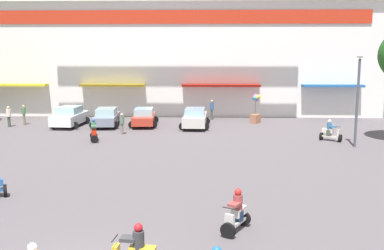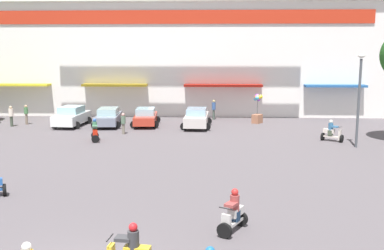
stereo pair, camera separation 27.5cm
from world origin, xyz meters
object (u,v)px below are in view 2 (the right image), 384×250
(parked_car_0, at_px, (72,116))
(scooter_rider_2, at_px, (233,214))
(pedestrian_3, at_px, (26,113))
(pedestrian_0, at_px, (11,115))
(parked_car_3, at_px, (197,118))
(streetlamp_near, at_px, (359,92))
(balloon_vendor_cart, at_px, (257,110))
(parked_car_1, at_px, (108,117))
(parked_car_2, at_px, (146,117))
(scooter_rider_1, at_px, (332,132))
(pedestrian_2, at_px, (123,122))
(pedestrian_1, at_px, (214,108))
(scooter_rider_0, at_px, (95,132))

(parked_car_0, distance_m, scooter_rider_2, 24.18)
(parked_car_0, xyz_separation_m, pedestrian_3, (-4.04, 0.65, 0.13))
(parked_car_0, relative_size, pedestrian_3, 2.62)
(pedestrian_0, bearing_deg, scooter_rider_2, -50.31)
(parked_car_3, bearing_deg, streetlamp_near, -33.50)
(balloon_vendor_cart, bearing_deg, parked_car_1, -170.65)
(parked_car_2, distance_m, scooter_rider_1, 14.72)
(scooter_rider_1, relative_size, pedestrian_0, 0.89)
(parked_car_2, distance_m, pedestrian_3, 10.01)
(parked_car_0, relative_size, parked_car_2, 1.03)
(parked_car_3, xyz_separation_m, pedestrian_3, (-14.20, 0.78, 0.16))
(parked_car_0, xyz_separation_m, pedestrian_0, (-4.85, -0.38, 0.15))
(parked_car_2, bearing_deg, pedestrian_2, -106.27)
(parked_car_1, height_order, scooter_rider_2, scooter_rider_2)
(parked_car_2, bearing_deg, pedestrian_1, 32.07)
(parked_car_2, xyz_separation_m, pedestrian_3, (-10.01, 0.16, 0.21))
(scooter_rider_0, xyz_separation_m, scooter_rider_1, (16.12, 0.60, -0.01))
(parked_car_2, relative_size, pedestrian_1, 2.35)
(parked_car_1, height_order, pedestrian_0, pedestrian_0)
(parked_car_0, distance_m, parked_car_1, 2.97)
(balloon_vendor_cart, bearing_deg, scooter_rider_0, -145.73)
(pedestrian_2, height_order, streetlamp_near, streetlamp_near)
(parked_car_1, bearing_deg, pedestrian_3, 176.46)
(scooter_rider_2, distance_m, balloon_vendor_cart, 23.33)
(pedestrian_1, distance_m, pedestrian_3, 15.92)
(parked_car_3, xyz_separation_m, pedestrian_1, (1.37, 4.11, 0.24))
(pedestrian_0, relative_size, streetlamp_near, 0.28)
(scooter_rider_0, xyz_separation_m, streetlamp_near, (17.18, -1.25, 2.88))
(pedestrian_0, xyz_separation_m, pedestrian_2, (9.72, -2.88, -0.06))
(parked_car_1, relative_size, pedestrian_3, 2.69)
(parked_car_3, relative_size, pedestrian_0, 2.63)
(parked_car_1, bearing_deg, scooter_rider_0, -85.53)
(parked_car_0, relative_size, parked_car_3, 0.97)
(scooter_rider_2, xyz_separation_m, pedestrian_2, (-7.30, 17.63, 0.29))
(streetlamp_near, distance_m, balloon_vendor_cart, 10.99)
(parked_car_0, relative_size, scooter_rider_2, 2.85)
(parked_car_1, relative_size, parked_car_3, 1.00)
(parked_car_3, height_order, scooter_rider_2, parked_car_3)
(scooter_rider_2, xyz_separation_m, pedestrian_0, (-17.02, 20.51, 0.34))
(pedestrian_0, bearing_deg, parked_car_0, 4.47)
(pedestrian_2, xyz_separation_m, balloon_vendor_cart, (10.35, 5.49, 0.26))
(parked_car_3, distance_m, streetlamp_near, 12.83)
(parked_car_0, height_order, streetlamp_near, streetlamp_near)
(parked_car_3, distance_m, scooter_rider_1, 10.67)
(pedestrian_0, relative_size, balloon_vendor_cart, 0.68)
(parked_car_2, distance_m, parked_car_3, 4.24)
(parked_car_0, relative_size, balloon_vendor_cart, 1.73)
(scooter_rider_0, height_order, pedestrian_2, pedestrian_2)
(pedestrian_2, bearing_deg, streetlamp_near, -13.56)
(parked_car_2, xyz_separation_m, pedestrian_1, (5.57, 3.49, 0.29))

